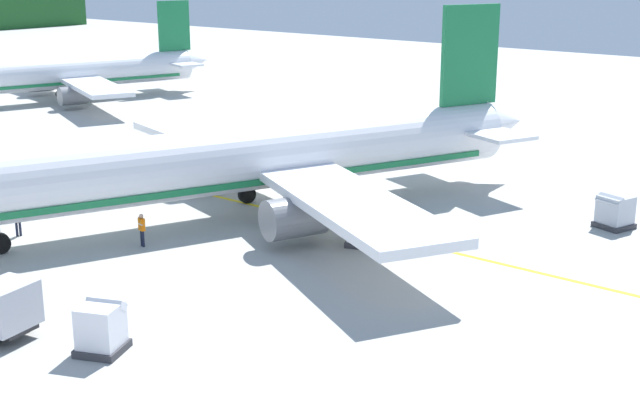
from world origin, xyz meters
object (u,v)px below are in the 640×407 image
at_px(airliner_foreground, 250,160).
at_px(crew_supervisor, 142,227).
at_px(crew_marshaller, 405,222).
at_px(cargo_container_near, 101,328).
at_px(cargo_container_mid, 365,228).
at_px(crew_loader_left, 17,218).
at_px(airliner_mid_apron, 58,75).
at_px(cargo_container_far, 615,212).

relative_size(airliner_foreground, crew_supervisor, 22.21).
bearing_deg(crew_marshaller, crew_supervisor, 132.94).
relative_size(cargo_container_near, cargo_container_mid, 1.00).
xyz_separation_m(cargo_container_near, crew_marshaller, (18.92, -1.51, 0.06)).
xyz_separation_m(cargo_container_mid, crew_marshaller, (2.01, -1.24, 0.08)).
distance_m(cargo_container_mid, crew_marshaller, 2.36).
bearing_deg(crew_loader_left, cargo_container_mid, -55.82).
xyz_separation_m(airliner_foreground, crew_supervisor, (-7.79, 0.53, -2.33)).
distance_m(airliner_mid_apron, crew_marshaller, 57.05).
relative_size(airliner_foreground, cargo_container_near, 17.66).
distance_m(airliner_mid_apron, cargo_container_near, 63.74).
bearing_deg(cargo_container_mid, crew_marshaller, -31.75).
xyz_separation_m(crew_marshaller, crew_supervisor, (-9.58, 10.30, 0.02)).
relative_size(cargo_container_near, crew_marshaller, 1.28).
xyz_separation_m(cargo_container_mid, crew_supervisor, (-7.58, 9.06, 0.11)).
height_order(airliner_mid_apron, cargo_container_near, airliner_mid_apron).
height_order(airliner_mid_apron, cargo_container_mid, airliner_mid_apron).
xyz_separation_m(airliner_mid_apron, crew_loader_left, (-28.90, -37.67, -1.86)).
bearing_deg(crew_supervisor, airliner_mid_apron, 59.86).
distance_m(crew_marshaller, crew_supervisor, 14.07).
relative_size(airliner_foreground, cargo_container_mid, 17.66).
height_order(airliner_foreground, crew_loader_left, airliner_foreground).
distance_m(cargo_container_far, crew_supervisor, 26.34).
xyz_separation_m(airliner_mid_apron, cargo_container_mid, (-18.19, -53.43, -1.94)).
bearing_deg(cargo_container_far, crew_loader_left, 131.57).
distance_m(airliner_foreground, cargo_container_mid, 8.86).
bearing_deg(airliner_mid_apron, crew_marshaller, -106.49).
bearing_deg(cargo_container_near, cargo_container_mid, -0.91).
bearing_deg(airliner_mid_apron, crew_loader_left, -127.50).
bearing_deg(airliner_foreground, cargo_container_near, -154.27).
distance_m(cargo_container_far, crew_loader_left, 33.35).
height_order(airliner_mid_apron, crew_loader_left, airliner_mid_apron).
distance_m(airliner_foreground, crew_supervisor, 8.15).
distance_m(airliner_foreground, crew_loader_left, 13.31).
height_order(cargo_container_mid, cargo_container_far, cargo_container_mid).
distance_m(airliner_mid_apron, crew_supervisor, 51.35).
bearing_deg(crew_marshaller, cargo_container_near, 175.44).
distance_m(airliner_mid_apron, cargo_container_mid, 56.48).
xyz_separation_m(cargo_container_near, cargo_container_mid, (16.91, -0.27, -0.02)).
bearing_deg(crew_loader_left, crew_supervisor, -65.00).
xyz_separation_m(cargo_container_far, crew_marshaller, (-9.42, 7.94, 0.10)).
xyz_separation_m(cargo_container_far, crew_loader_left, (-22.13, 24.95, 0.09)).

